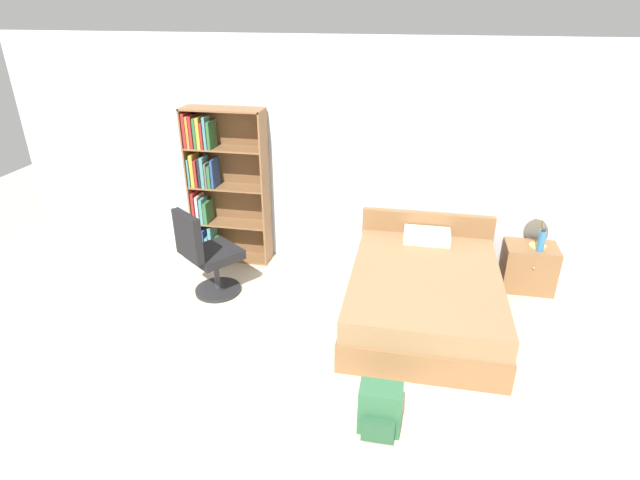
{
  "coord_description": "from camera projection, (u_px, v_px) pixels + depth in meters",
  "views": [
    {
      "loc": [
        0.38,
        -2.23,
        2.92
      ],
      "look_at": [
        -0.45,
        1.98,
        0.85
      ],
      "focal_mm": 28.0,
      "sensor_mm": 36.0,
      "label": 1
    }
  ],
  "objects": [
    {
      "name": "office_chair",
      "position": [
        207.0,
        256.0,
        5.27
      ],
      "size": [
        0.7,
        0.72,
        1.01
      ],
      "color": "#232326",
      "rests_on": "ground_plane"
    },
    {
      "name": "water_bottle",
      "position": [
        541.0,
        241.0,
        5.24
      ],
      "size": [
        0.07,
        0.07,
        0.25
      ],
      "color": "teal",
      "rests_on": "nightstand"
    },
    {
      "name": "wall_back",
      "position": [
        380.0,
        160.0,
        5.59
      ],
      "size": [
        9.0,
        0.06,
        2.6
      ],
      "color": "silver",
      "rests_on": "ground_plane"
    },
    {
      "name": "backpack_green",
      "position": [
        380.0,
        410.0,
        3.68
      ],
      "size": [
        0.32,
        0.27,
        0.38
      ],
      "color": "#2D603D",
      "rests_on": "ground_plane"
    },
    {
      "name": "nightstand",
      "position": [
        528.0,
        267.0,
        5.5
      ],
      "size": [
        0.55,
        0.42,
        0.51
      ],
      "color": "brown",
      "rests_on": "ground_plane"
    },
    {
      "name": "bed",
      "position": [
        424.0,
        292.0,
        5.01
      ],
      "size": [
        1.47,
        1.99,
        0.76
      ],
      "color": "brown",
      "rests_on": "ground_plane"
    },
    {
      "name": "bookshelf",
      "position": [
        217.0,
        185.0,
        5.88
      ],
      "size": [
        0.93,
        0.3,
        1.85
      ],
      "color": "brown",
      "rests_on": "ground_plane"
    },
    {
      "name": "table_lamp",
      "position": [
        545.0,
        209.0,
        5.18
      ],
      "size": [
        0.27,
        0.27,
        0.56
      ],
      "color": "tan",
      "rests_on": "nightstand"
    }
  ]
}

